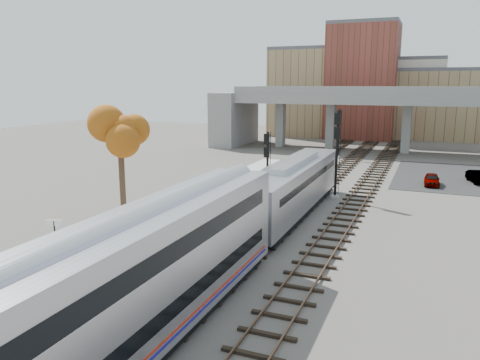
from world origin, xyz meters
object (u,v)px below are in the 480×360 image
Objects in this scene: signal_mast_near at (267,175)px; signal_mast_far at (339,135)px; signal_mast_mid at (336,155)px; car_a at (432,179)px; locomotive at (293,186)px; coach at (97,310)px; tree at (120,134)px; car_b at (478,177)px.

signal_mast_far is (-0.00, 29.32, 0.20)m from signal_mast_near.
car_a is at bearing 48.79° from signal_mast_mid.
signal_mast_near is (-2.10, 0.05, 0.71)m from locomotive.
coach is 3.79× the size of signal_mast_far.
locomotive is 2.89× the size of signal_mast_far.
car_a is (11.93, -13.95, -2.55)m from signal_mast_far.
tree is at bearing -148.45° from signal_mast_near.
signal_mast_far is at bearing 90.00° from signal_mast_near.
signal_mast_near reaches higher than locomotive.
car_a is at bearing -159.35° from car_b.
signal_mast_near is 1.69× the size of car_b.
signal_mast_far is 1.89× the size of car_a.
signal_mast_near is 0.74× the size of tree.
coach is at bearing -87.69° from signal_mast_far.
car_b is at bearing 44.60° from signal_mast_mid.
tree is at bearing 124.05° from coach.
signal_mast_mid is 17.33m from car_b.
signal_mast_far is (-4.10, 22.89, -0.72)m from signal_mast_mid.
signal_mast_far reaches higher than car_b.
locomotive is 29.46m from signal_mast_far.
signal_mast_mid is at bearing 42.14° from tree.
signal_mast_far reaches higher than coach.
tree is (-9.34, -35.05, 3.13)m from signal_mast_far.
coach is 3.96× the size of signal_mast_near.
locomotive is 2.22m from signal_mast_near.
car_b is (25.56, 24.11, -5.66)m from tree.
signal_mast_far is (-2.10, 29.37, 0.91)m from locomotive.
tree reaches higher than locomotive.
car_a is (21.27, 21.10, -5.68)m from tree.
locomotive is 6.97m from signal_mast_mid.
signal_mast_mid is 2.19× the size of car_a.
locomotive reaches higher than car_a.
coach reaches higher than locomotive.
tree is (-11.44, -5.68, 4.04)m from locomotive.
signal_mast_mid is 2.05× the size of car_b.
tree reaches higher than car_b.
tree is 30.49m from car_a.
tree is (-13.44, -12.16, 2.41)m from signal_mast_mid.
signal_mast_mid is 0.90× the size of tree.
car_b is (4.29, 3.01, 0.02)m from car_a.
locomotive is 5.10× the size of car_b.
locomotive is 2.49× the size of signal_mast_mid.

